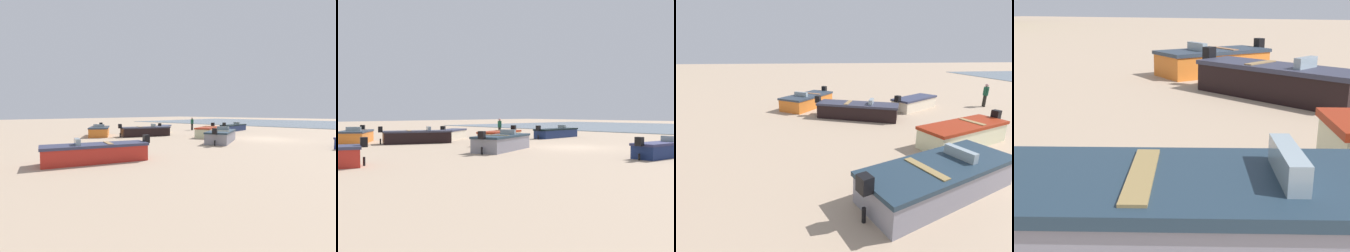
% 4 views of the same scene
% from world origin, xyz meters
% --- Properties ---
extents(boat_cream_0, '(2.73, 4.35, 1.23)m').
position_xyz_m(boat_cream_0, '(4.79, 1.63, 0.46)').
color(boat_cream_0, beige).
rests_on(boat_cream_0, ground).
extents(boat_cream_2, '(3.07, 3.69, 1.13)m').
position_xyz_m(boat_cream_2, '(11.23, 1.00, 0.41)').
color(boat_cream_2, beige).
rests_on(boat_cream_2, ground).
extents(boat_orange_4, '(4.32, 3.78, 1.20)m').
position_xyz_m(boat_orange_4, '(12.70, 8.20, 0.46)').
color(boat_orange_4, orange).
rests_on(boat_orange_4, ground).
extents(boat_grey_5, '(3.21, 4.88, 1.20)m').
position_xyz_m(boat_grey_5, '(1.55, 4.48, 0.45)').
color(boat_grey_5, gray).
rests_on(boat_grey_5, ground).
extents(boat_black_6, '(3.11, 4.88, 1.21)m').
position_xyz_m(boat_black_6, '(9.41, 5.27, 0.46)').
color(boat_black_6, black).
rests_on(boat_black_6, ground).
extents(beach_walker_foreground, '(0.54, 0.41, 1.62)m').
position_xyz_m(beach_walker_foreground, '(11.23, -4.22, 0.95)').
color(beach_walker_foreground, black).
rests_on(beach_walker_foreground, ground).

